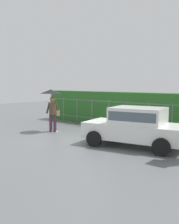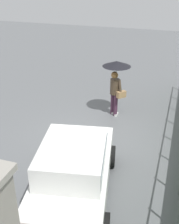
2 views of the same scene
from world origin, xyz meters
name	(u,v)px [view 1 (image 1 of 2)]	position (x,y,z in m)	size (l,w,h in m)	color
ground_plane	(78,139)	(0.00, 0.00, 0.00)	(40.00, 40.00, 0.00)	slate
car	(136,125)	(2.50, 0.54, 0.80)	(3.95, 2.42, 1.48)	white
pedestrian	(52,100)	(-2.12, 0.42, 1.55)	(1.03, 1.03, 2.07)	#47283D
fence_section	(118,114)	(-0.03, 3.00, 0.82)	(10.43, 0.05, 1.50)	#59605B
hedge_row	(128,110)	(-0.03, 3.92, 0.95)	(11.38, 0.90, 1.90)	#2D6B28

